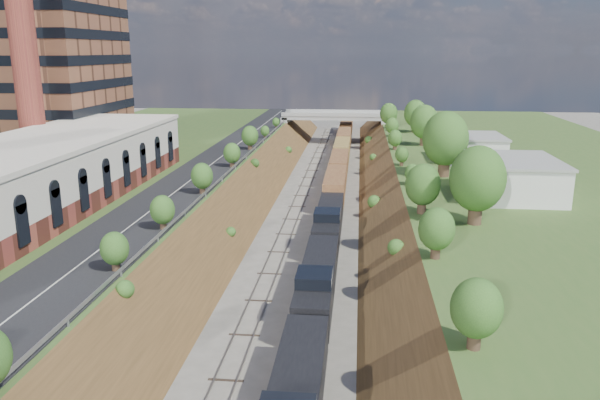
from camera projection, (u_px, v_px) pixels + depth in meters
The scene contains 16 objects.
platform_left at pixel (76, 189), 80.87m from camera, with size 44.00×180.00×5.00m, color #3C5C25.
platform_right at pixel (572, 201), 74.43m from camera, with size 44.00×180.00×5.00m, color #3C5C25.
embankment_left at pixel (233, 211), 79.34m from camera, with size 7.07×180.00×7.07m, color brown.
embankment_right at pixel (397, 215), 77.20m from camera, with size 7.07×180.00×7.07m, color brown.
rail_left_track at pixel (294, 212), 78.50m from camera, with size 1.58×180.00×0.18m, color gray.
rail_right_track at pixel (333, 213), 77.99m from camera, with size 1.58×180.00×0.18m, color gray.
road at pixel (199, 174), 78.53m from camera, with size 8.00×180.00×0.10m, color black.
guardrail at pixel (229, 171), 77.81m from camera, with size 0.10×171.00×0.70m.
commercial_building at pixel (15, 183), 57.69m from camera, with size 14.30×62.30×7.00m.
smokestack at pixel (20, 18), 71.72m from camera, with size 3.20×3.20×40.00m, color brown.
overpass at pixel (335, 122), 136.80m from camera, with size 24.50×8.30×7.40m.
white_building_near at pixel (514, 179), 66.53m from camera, with size 9.00×12.00×4.00m, color silver.
white_building_far at pixel (474, 149), 87.83m from camera, with size 8.00×10.00×3.60m, color silver.
tree_right_large at pixel (478, 179), 55.01m from camera, with size 5.25×5.25×7.61m.
tree_left_crest at pixel (92, 268), 39.12m from camera, with size 2.45×2.45×3.55m.
freight_train at pixel (339, 167), 96.51m from camera, with size 2.83×144.72×4.55m.
Camera 1 is at (5.76, -15.18, 21.16)m, focal length 35.00 mm.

